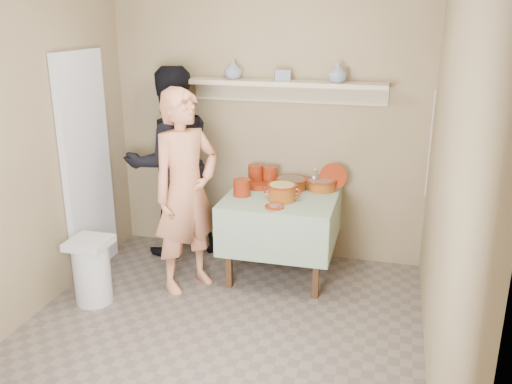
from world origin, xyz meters
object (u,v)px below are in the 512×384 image
(serving_table, at_px, (282,208))
(trash_bin, at_px, (92,270))
(cazuela_rice, at_px, (282,191))
(person_cook, at_px, (186,192))
(person_helper, at_px, (172,163))

(serving_table, bearing_deg, trash_bin, -147.02)
(cazuela_rice, bearing_deg, trash_bin, -151.69)
(cazuela_rice, bearing_deg, serving_table, 101.63)
(person_cook, relative_size, person_helper, 0.95)
(person_helper, relative_size, serving_table, 1.89)
(person_helper, bearing_deg, trash_bin, 38.03)
(serving_table, relative_size, trash_bin, 1.74)
(serving_table, xyz_separation_m, cazuela_rice, (0.03, -0.14, 0.20))
(cazuela_rice, height_order, trash_bin, cazuela_rice)
(person_helper, relative_size, trash_bin, 3.28)
(person_cook, xyz_separation_m, serving_table, (0.73, 0.44, -0.23))
(person_helper, height_order, trash_bin, person_helper)
(person_helper, height_order, serving_table, person_helper)
(person_helper, bearing_deg, cazuela_rice, 123.91)
(person_cook, distance_m, serving_table, 0.88)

